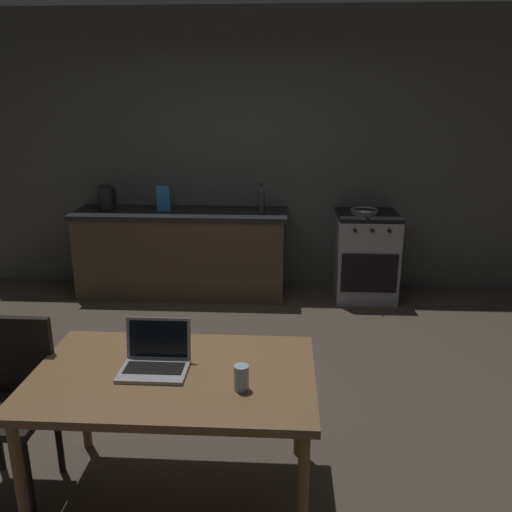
{
  "coord_description": "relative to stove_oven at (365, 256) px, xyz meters",
  "views": [
    {
      "loc": [
        0.46,
        -3.16,
        1.97
      ],
      "look_at": [
        0.24,
        0.65,
        0.82
      ],
      "focal_mm": 36.6,
      "sensor_mm": 36.0,
      "label": 1
    }
  ],
  "objects": [
    {
      "name": "ground_plane",
      "position": [
        -1.28,
        -1.98,
        -0.44
      ],
      "size": [
        12.0,
        12.0,
        0.0
      ],
      "primitive_type": "plane",
      "color": "#473D33"
    },
    {
      "name": "back_wall",
      "position": [
        -0.98,
        0.35,
        0.98
      ],
      "size": [
        6.4,
        0.1,
        2.84
      ],
      "primitive_type": "cube",
      "color": "#4B4D4A",
      "rests_on": "ground_plane"
    },
    {
      "name": "kitchen_counter",
      "position": [
        -1.88,
        0.0,
        0.0
      ],
      "size": [
        2.16,
        0.64,
        0.88
      ],
      "color": "#4C3D2D",
      "rests_on": "ground_plane"
    },
    {
      "name": "stove_oven",
      "position": [
        0.0,
        0.0,
        0.0
      ],
      "size": [
        0.6,
        0.62,
        0.88
      ],
      "color": "gray",
      "rests_on": "ground_plane"
    },
    {
      "name": "dining_table",
      "position": [
        -1.35,
        -2.93,
        0.21
      ],
      "size": [
        1.36,
        0.85,
        0.71
      ],
      "color": "brown",
      "rests_on": "ground_plane"
    },
    {
      "name": "chair",
      "position": [
        -2.2,
        -2.88,
        0.09
      ],
      "size": [
        0.4,
        0.4,
        0.91
      ],
      "rotation": [
        0.0,
        0.0,
        -0.06
      ],
      "color": "black",
      "rests_on": "ground_plane"
    },
    {
      "name": "laptop",
      "position": [
        -1.44,
        -2.9,
        0.32
      ],
      "size": [
        0.32,
        0.26,
        0.23
      ],
      "rotation": [
        0.0,
        0.0,
        0.04
      ],
      "color": "#99999E",
      "rests_on": "dining_table"
    },
    {
      "name": "electric_kettle",
      "position": [
        -2.64,
        0.0,
        0.57
      ],
      "size": [
        0.19,
        0.17,
        0.26
      ],
      "color": "black",
      "rests_on": "kitchen_counter"
    },
    {
      "name": "bottle",
      "position": [
        -1.06,
        -0.05,
        0.58
      ],
      "size": [
        0.07,
        0.07,
        0.3
      ],
      "color": "#2D2D33",
      "rests_on": "kitchen_counter"
    },
    {
      "name": "frying_pan",
      "position": [
        -0.04,
        -0.03,
        0.47
      ],
      "size": [
        0.27,
        0.44,
        0.05
      ],
      "color": "gray",
      "rests_on": "stove_oven"
    },
    {
      "name": "drinking_glass",
      "position": [
        -1.01,
        -3.06,
        0.33
      ],
      "size": [
        0.07,
        0.07,
        0.12
      ],
      "color": "#99B7C6",
      "rests_on": "dining_table"
    },
    {
      "name": "cereal_box",
      "position": [
        -2.05,
        0.02,
        0.57
      ],
      "size": [
        0.13,
        0.05,
        0.25
      ],
      "color": "#3372B2",
      "rests_on": "kitchen_counter"
    }
  ]
}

